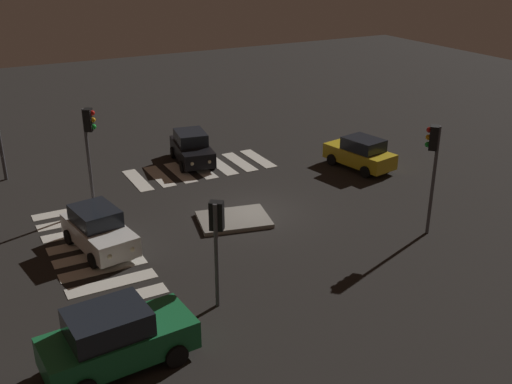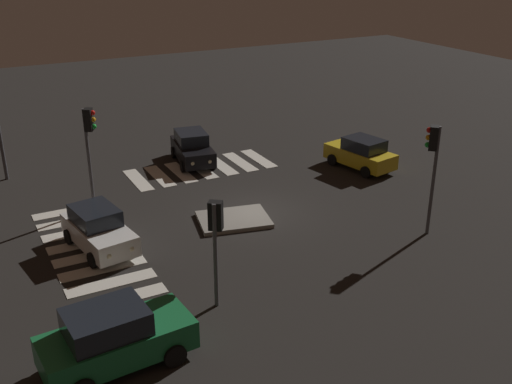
% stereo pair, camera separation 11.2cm
% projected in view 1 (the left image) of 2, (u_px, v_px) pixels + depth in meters
% --- Properties ---
extents(ground_plane, '(80.00, 80.00, 0.00)m').
position_uv_depth(ground_plane, '(256.00, 213.00, 26.74)').
color(ground_plane, black).
extents(traffic_island, '(3.39, 2.82, 0.18)m').
position_uv_depth(traffic_island, '(234.00, 220.00, 25.88)').
color(traffic_island, gray).
rests_on(traffic_island, ground).
extents(car_yellow, '(2.35, 4.05, 1.68)m').
position_uv_depth(car_yellow, '(360.00, 153.00, 31.65)').
color(car_yellow, gold).
rests_on(car_yellow, ground).
extents(car_white, '(2.29, 4.05, 1.69)m').
position_uv_depth(car_white, '(98.00, 230.00, 23.30)').
color(car_white, silver).
rests_on(car_white, ground).
extents(car_green, '(4.43, 2.29, 1.88)m').
position_uv_depth(car_green, '(116.00, 338.00, 16.82)').
color(car_green, '#196B38').
rests_on(car_green, ground).
extents(car_black, '(2.30, 4.08, 1.70)m').
position_uv_depth(car_black, '(192.00, 148.00, 32.42)').
color(car_black, black).
rests_on(car_black, ground).
extents(traffic_light_west, '(0.54, 0.54, 4.60)m').
position_uv_depth(traffic_light_west, '(433.00, 153.00, 23.58)').
color(traffic_light_west, '#47474C').
rests_on(traffic_light_west, ground).
extents(traffic_light_north, '(0.54, 0.53, 3.69)m').
position_uv_depth(traffic_light_north, '(217.00, 228.00, 19.03)').
color(traffic_light_north, '#47474C').
rests_on(traffic_light_north, ground).
extents(traffic_light_east, '(0.53, 0.54, 4.68)m').
position_uv_depth(traffic_light_east, '(89.00, 135.00, 25.60)').
color(traffic_light_east, '#47474C').
rests_on(traffic_light_east, ground).
extents(crosswalk_near, '(7.60, 3.20, 0.02)m').
position_uv_depth(crosswalk_near, '(201.00, 169.00, 31.82)').
color(crosswalk_near, silver).
rests_on(crosswalk_near, ground).
extents(crosswalk_side, '(3.20, 8.75, 0.02)m').
position_uv_depth(crosswalk_side, '(92.00, 249.00, 23.57)').
color(crosswalk_side, silver).
rests_on(crosswalk_side, ground).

